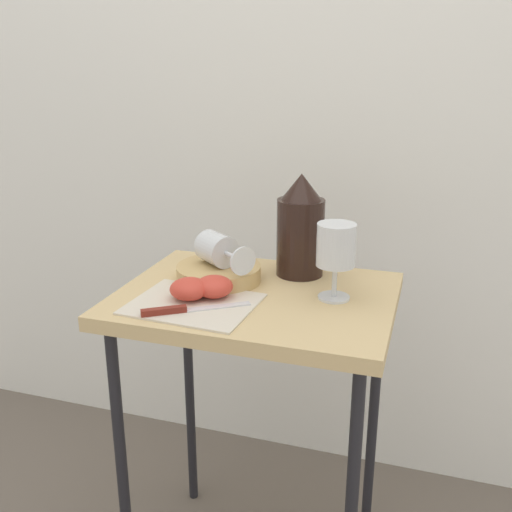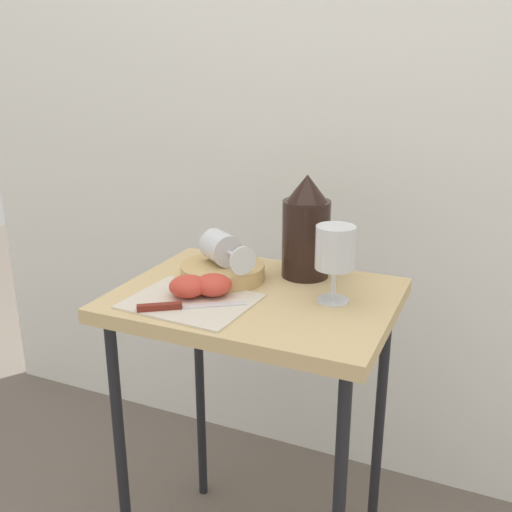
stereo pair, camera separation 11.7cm
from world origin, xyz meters
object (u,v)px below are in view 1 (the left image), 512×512
object	(u,v)px
wine_glass_tipped_near	(218,249)
knife	(180,310)
basket_tray	(219,273)
apple_half_left	(189,289)
table	(256,328)
apple_half_right	(214,287)
pitcher	(301,235)
wine_glass_upright	(336,249)

from	to	relation	value
wine_glass_tipped_near	knife	xyz separation A→B (m)	(-0.00, -0.19, -0.06)
basket_tray	apple_half_left	distance (m)	0.12
table	apple_half_right	distance (m)	0.14
apple_half_left	apple_half_right	size ratio (longest dim) A/B	1.00
wine_glass_tipped_near	apple_half_right	bearing A→B (deg)	-74.06
apple_half_left	table	bearing A→B (deg)	34.68
table	knife	world-z (taller)	knife
pitcher	wine_glass_tipped_near	size ratio (longest dim) A/B	1.50
apple_half_left	basket_tray	bearing A→B (deg)	82.63
wine_glass_tipped_near	apple_half_left	distance (m)	0.13
wine_glass_upright	apple_half_right	size ratio (longest dim) A/B	2.02
wine_glass_tipped_near	knife	world-z (taller)	wine_glass_tipped_near
basket_tray	pitcher	bearing A→B (deg)	31.10
wine_glass_upright	pitcher	bearing A→B (deg)	129.64
table	wine_glass_tipped_near	bearing A→B (deg)	154.90
basket_tray	pitcher	world-z (taller)	pitcher
wine_glass_upright	apple_half_left	xyz separation A→B (m)	(-0.27, -0.10, -0.08)
table	basket_tray	size ratio (longest dim) A/B	3.92
apple_half_left	apple_half_right	distance (m)	0.05
apple_half_right	wine_glass_tipped_near	bearing A→B (deg)	105.94
apple_half_left	knife	size ratio (longest dim) A/B	0.42
wine_glass_upright	wine_glass_tipped_near	xyz separation A→B (m)	(-0.26, 0.03, -0.03)
basket_tray	apple_half_right	bearing A→B (deg)	-74.51
table	apple_half_right	world-z (taller)	apple_half_right
table	apple_half_left	world-z (taller)	apple_half_left
table	pitcher	distance (m)	0.23
basket_tray	table	bearing A→B (deg)	-23.62
basket_tray	wine_glass_upright	xyz separation A→B (m)	(0.26, -0.02, 0.09)
wine_glass_tipped_near	apple_half_left	size ratio (longest dim) A/B	1.97
apple_half_right	knife	xyz separation A→B (m)	(-0.03, -0.09, -0.02)
wine_glass_upright	wine_glass_tipped_near	size ratio (longest dim) A/B	1.03
basket_tray	apple_half_left	bearing A→B (deg)	-97.37
table	basket_tray	world-z (taller)	basket_tray
pitcher	apple_half_left	world-z (taller)	pitcher
table	knife	bearing A→B (deg)	-126.01
basket_tray	wine_glass_upright	distance (m)	0.27
pitcher	apple_half_right	xyz separation A→B (m)	(-0.13, -0.19, -0.07)
pitcher	apple_half_left	xyz separation A→B (m)	(-0.17, -0.22, -0.07)
pitcher	knife	xyz separation A→B (m)	(-0.16, -0.28, -0.08)
pitcher	apple_half_right	size ratio (longest dim) A/B	2.96
knife	wine_glass_upright	bearing A→B (deg)	31.82
wine_glass_upright	apple_half_left	world-z (taller)	wine_glass_upright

